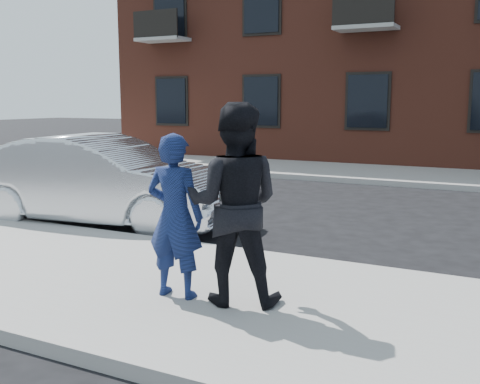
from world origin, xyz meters
The scene contains 8 objects.
ground centered at (0.00, 0.00, 0.00)m, with size 100.00×100.00×0.00m, color black.
near_sidewalk centered at (0.00, -0.25, 0.07)m, with size 50.00×3.50×0.15m, color gray.
near_curb centered at (0.00, 1.55, 0.07)m, with size 50.00×0.10×0.15m, color #999691.
far_sidewalk centered at (0.00, 11.25, 0.07)m, with size 50.00×3.50×0.15m, color gray.
far_curb centered at (0.00, 9.45, 0.07)m, with size 50.00×0.10×0.15m, color #999691.
silver_sedan centered at (-1.95, 2.39, 0.81)m, with size 1.71×4.90×1.62m, color #B7BABF.
man_hoodie centered at (1.50, -0.49, 1.03)m, with size 0.67×0.52×1.75m.
man_peacoat centered at (2.14, -0.36, 1.18)m, with size 1.21×1.07×2.07m.
Camera 1 is at (4.73, -5.35, 2.23)m, focal length 42.00 mm.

